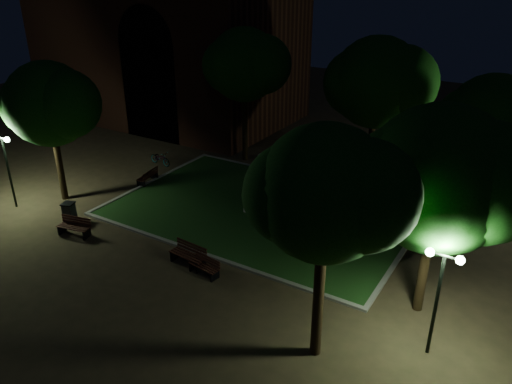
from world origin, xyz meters
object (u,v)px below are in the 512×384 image
(bench_near_left, at_px, (189,255))
(bicycle, at_px, (160,158))
(bench_left_side, at_px, (148,177))
(trash_bin, at_px, (69,212))
(monument, at_px, (262,195))
(bench_west_near, at_px, (75,227))
(bench_far_side, at_px, (382,175))
(bench_near_right, at_px, (205,266))
(bench_right_side, at_px, (444,233))

(bench_near_left, height_order, bicycle, bench_near_left)
(bench_left_side, relative_size, trash_bin, 1.70)
(monument, relative_size, bicycle, 1.85)
(bench_west_near, bearing_deg, bicycle, 93.87)
(bench_near_left, bearing_deg, bench_far_side, 77.21)
(bench_west_near, xyz_separation_m, bench_left_side, (-1.24, 6.51, -0.01))
(bench_left_side, bearing_deg, monument, 83.17)
(monument, distance_m, bench_west_near, 9.39)
(bench_near_right, xyz_separation_m, bench_far_side, (3.13, 13.54, 0.01))
(bench_west_near, relative_size, trash_bin, 1.75)
(monument, height_order, bench_left_side, monument)
(trash_bin, bearing_deg, bench_far_side, 48.02)
(trash_bin, distance_m, bicycle, 8.40)
(bench_near_right, height_order, bicycle, bicycle)
(bench_near_left, xyz_separation_m, trash_bin, (-7.72, 0.04, 0.05))
(monument, xyz_separation_m, bench_left_side, (-7.66, -0.32, -0.54))
(bench_far_side, bearing_deg, bench_near_left, 57.71)
(monument, bearing_deg, bench_right_side, 11.75)
(bench_near_left, distance_m, bench_far_side, 13.93)
(bench_left_side, bearing_deg, bench_right_side, 88.24)
(bench_near_left, bearing_deg, bench_near_right, -9.05)
(bench_west_near, bearing_deg, monument, 34.52)
(bench_left_side, xyz_separation_m, trash_bin, (-0.17, -5.63, 0.08))
(bench_left_side, relative_size, bench_far_side, 1.06)
(bench_near_left, distance_m, bench_left_side, 9.45)
(bench_near_left, height_order, bench_left_side, bench_near_left)
(bench_right_side, bearing_deg, bicycle, 92.44)
(bench_right_side, xyz_separation_m, trash_bin, (-16.75, -7.81, 0.08))
(monument, height_order, trash_bin, monument)
(bench_near_right, xyz_separation_m, bicycle, (-10.02, 8.61, 0.08))
(monument, distance_m, bench_near_left, 6.02)
(bench_near_left, xyz_separation_m, bicycle, (-8.96, 8.35, 0.01))
(bench_west_near, xyz_separation_m, bench_far_side, (10.50, 14.11, -0.04))
(bench_right_side, xyz_separation_m, bicycle, (-17.99, 0.49, 0.03))
(bench_near_right, xyz_separation_m, trash_bin, (-8.78, 0.30, 0.13))
(bench_far_side, distance_m, trash_bin, 17.81)
(bench_left_side, bearing_deg, bench_far_side, 113.69)
(trash_bin, bearing_deg, bench_near_left, -0.31)
(trash_bin, bearing_deg, bench_right_side, 25.00)
(bench_left_side, height_order, bench_far_side, bench_left_side)
(bicycle, bearing_deg, bench_near_right, -124.25)
(bench_near_right, bearing_deg, bench_far_side, 85.04)
(bench_near_right, relative_size, bench_right_side, 0.89)
(monument, distance_m, bench_left_side, 7.69)
(trash_bin, relative_size, bicycle, 0.57)
(bench_right_side, bearing_deg, bench_left_side, 101.49)
(bench_near_right, relative_size, bench_west_near, 0.87)
(bicycle, bearing_deg, bench_west_near, -157.49)
(trash_bin, xyz_separation_m, bicycle, (-1.24, 8.31, -0.04))
(bench_near_right, bearing_deg, bench_west_near, -167.50)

